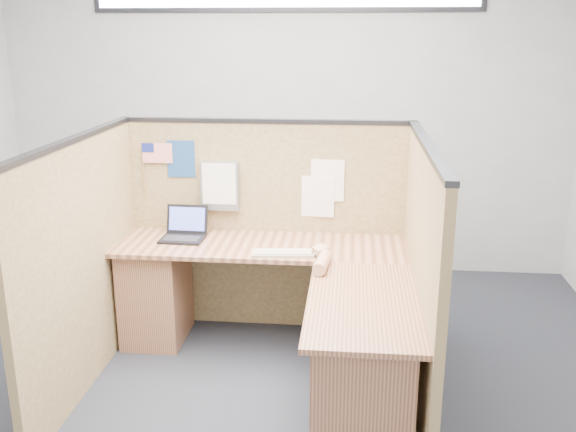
# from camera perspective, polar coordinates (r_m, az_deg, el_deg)

# --- Properties ---
(floor) EXTENTS (5.00, 5.00, 0.00)m
(floor) POSITION_cam_1_polar(r_m,az_deg,el_deg) (4.03, -3.68, -15.52)
(floor) COLOR black
(floor) RESTS_ON ground
(wall_back) EXTENTS (5.00, 0.00, 5.00)m
(wall_back) POSITION_cam_1_polar(r_m,az_deg,el_deg) (5.70, -0.24, 8.99)
(wall_back) COLOR #949699
(wall_back) RESTS_ON floor
(wall_front) EXTENTS (5.00, 0.00, 5.00)m
(wall_front) POSITION_cam_1_polar(r_m,az_deg,el_deg) (1.46, -19.60, -14.24)
(wall_front) COLOR #949699
(wall_front) RESTS_ON floor
(cubicle_partitions) EXTENTS (2.06, 1.83, 1.53)m
(cubicle_partitions) POSITION_cam_1_polar(r_m,az_deg,el_deg) (4.08, -2.90, -3.13)
(cubicle_partitions) COLOR brown
(cubicle_partitions) RESTS_ON floor
(l_desk) EXTENTS (1.95, 1.75, 0.73)m
(l_desk) POSITION_cam_1_polar(r_m,az_deg,el_deg) (4.07, -0.54, -8.87)
(l_desk) COLOR brown
(l_desk) RESTS_ON floor
(laptop) EXTENTS (0.30, 0.29, 0.21)m
(laptop) POSITION_cam_1_polar(r_m,az_deg,el_deg) (4.50, -9.22, -1.28)
(laptop) COLOR black
(laptop) RESTS_ON l_desk
(keyboard) EXTENTS (0.41, 0.17, 0.03)m
(keyboard) POSITION_cam_1_polar(r_m,az_deg,el_deg) (4.11, -0.44, -3.32)
(keyboard) COLOR gray
(keyboard) RESTS_ON l_desk
(mouse) EXTENTS (0.13, 0.09, 0.05)m
(mouse) POSITION_cam_1_polar(r_m,az_deg,el_deg) (4.09, 2.99, -3.27)
(mouse) COLOR silver
(mouse) RESTS_ON l_desk
(hand_forearm) EXTENTS (0.12, 0.42, 0.09)m
(hand_forearm) POSITION_cam_1_polar(r_m,az_deg,el_deg) (3.94, 3.05, -3.78)
(hand_forearm) COLOR tan
(hand_forearm) RESTS_ON l_desk
(blue_poster) EXTENTS (0.20, 0.01, 0.26)m
(blue_poster) POSITION_cam_1_polar(r_m,az_deg,el_deg) (4.59, -9.49, 5.02)
(blue_poster) COLOR navy
(blue_poster) RESTS_ON cubicle_partitions
(american_flag) EXTENTS (0.22, 0.01, 0.38)m
(american_flag) POSITION_cam_1_polar(r_m,az_deg,el_deg) (4.63, -11.86, 5.33)
(american_flag) COLOR olive
(american_flag) RESTS_ON cubicle_partitions
(file_holder) EXTENTS (0.27, 0.05, 0.35)m
(file_holder) POSITION_cam_1_polar(r_m,az_deg,el_deg) (4.54, -6.08, 2.68)
(file_holder) COLOR slate
(file_holder) RESTS_ON cubicle_partitions
(paper_left) EXTENTS (0.23, 0.01, 0.29)m
(paper_left) POSITION_cam_1_polar(r_m,az_deg,el_deg) (4.46, 3.53, 3.17)
(paper_left) COLOR white
(paper_left) RESTS_ON cubicle_partitions
(paper_right) EXTENTS (0.23, 0.02, 0.29)m
(paper_right) POSITION_cam_1_polar(r_m,az_deg,el_deg) (4.49, 2.67, 1.73)
(paper_right) COLOR white
(paper_right) RESTS_ON cubicle_partitions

